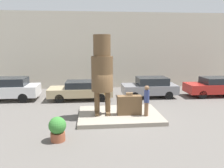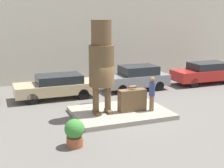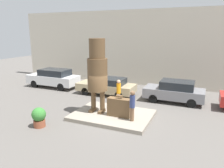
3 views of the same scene
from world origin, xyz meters
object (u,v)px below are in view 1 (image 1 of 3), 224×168
object	(u,v)px
statue_figure	(102,69)
parked_car_tan	(81,90)
parked_car_red	(216,86)
giant_suitcase	(129,105)
tourist	(147,99)
parked_car_white	(6,89)
worker_hivis	(107,92)
planter_pot	(58,128)
parked_car_grey	(150,87)

from	to	relation	value
statue_figure	parked_car_tan	distance (m)	4.83
parked_car_red	giant_suitcase	bearing A→B (deg)	29.95
tourist	parked_car_red	bearing A→B (deg)	35.01
parked_car_white	worker_hivis	bearing A→B (deg)	163.74
parked_car_white	planter_pot	distance (m)	8.69
statue_figure	worker_hivis	distance (m)	3.00
parked_car_grey	worker_hivis	size ratio (longest dim) A/B	2.38
giant_suitcase	tourist	bearing A→B (deg)	-21.32
giant_suitcase	parked_car_red	world-z (taller)	parked_car_red
giant_suitcase	parked_car_tan	xyz separation A→B (m)	(-2.82, 4.40, -0.01)
tourist	worker_hivis	distance (m)	3.52
tourist	parked_car_white	xyz separation A→B (m)	(-9.18, 5.03, -0.26)
parked_car_red	parked_car_tan	bearing A→B (deg)	0.50
worker_hivis	parked_car_tan	bearing A→B (deg)	133.96
parked_car_tan	worker_hivis	bearing A→B (deg)	133.96
parked_car_grey	tourist	bearing A→B (deg)	72.62
parked_car_grey	parked_car_red	xyz separation A→B (m)	(5.35, -0.14, -0.01)
parked_car_tan	planter_pot	size ratio (longest dim) A/B	4.35
parked_car_grey	planter_pot	world-z (taller)	parked_car_grey
statue_figure	tourist	world-z (taller)	statue_figure
statue_figure	giant_suitcase	world-z (taller)	statue_figure
tourist	parked_car_red	world-z (taller)	tourist
parked_car_tan	parked_car_red	distance (m)	10.61
statue_figure	parked_car_white	bearing A→B (deg)	146.75
tourist	parked_car_white	distance (m)	10.47
statue_figure	parked_car_white	size ratio (longest dim) A/B	0.93
parked_car_tan	giant_suitcase	bearing A→B (deg)	122.71
parked_car_tan	parked_car_grey	distance (m)	5.27
giant_suitcase	parked_car_grey	distance (m)	5.23
parked_car_tan	statue_figure	bearing A→B (deg)	107.76
parked_car_white	parked_car_tan	distance (m)	5.48
giant_suitcase	parked_car_grey	size ratio (longest dim) A/B	0.32
parked_car_tan	parked_car_white	bearing A→B (deg)	-3.00
tourist	parked_car_tan	bearing A→B (deg)	128.04
tourist	planter_pot	xyz separation A→B (m)	(-4.45, -2.25, -0.58)
giant_suitcase	parked_car_white	world-z (taller)	parked_car_white
statue_figure	parked_car_grey	size ratio (longest dim) A/B	1.05
giant_suitcase	planter_pot	distance (m)	4.41
tourist	planter_pot	world-z (taller)	tourist
planter_pot	worker_hivis	xyz separation A→B (m)	(2.49, 5.17, 0.39)
parked_car_tan	planter_pot	bearing A→B (deg)	84.00
statue_figure	planter_pot	xyz separation A→B (m)	(-2.07, -2.82, -2.21)
statue_figure	parked_car_grey	xyz separation A→B (m)	(3.93, 4.40, -1.96)
planter_pot	worker_hivis	distance (m)	5.75
planter_pot	tourist	bearing A→B (deg)	26.85
statue_figure	worker_hivis	world-z (taller)	statue_figure
parked_car_tan	parked_car_grey	xyz separation A→B (m)	(5.27, 0.23, 0.07)
giant_suitcase	worker_hivis	size ratio (longest dim) A/B	0.77
statue_figure	parked_car_white	world-z (taller)	statue_figure
parked_car_white	parked_car_tan	bearing A→B (deg)	177.00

